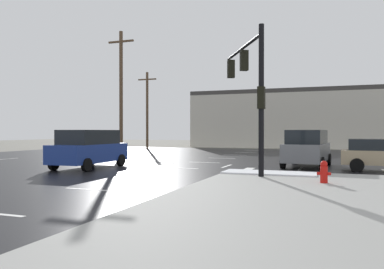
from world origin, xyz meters
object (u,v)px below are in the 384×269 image
(utility_pole_far, at_px, (121,91))
(utility_pole_distant, at_px, (147,109))
(suv_grey, at_px, (307,147))
(suv_blue, at_px, (89,148))
(traffic_signal_mast, at_px, (250,80))
(fire_hydrant, at_px, (324,172))

(utility_pole_far, relative_size, utility_pole_distant, 1.14)
(suv_grey, xyz_separation_m, utility_pole_distant, (-18.32, 16.61, 3.42))
(suv_blue, xyz_separation_m, utility_pole_distant, (-7.48, 21.48, 3.42))
(traffic_signal_mast, bearing_deg, utility_pole_far, 23.46)
(suv_grey, height_order, utility_pole_distant, utility_pole_distant)
(suv_blue, relative_size, utility_pole_far, 0.50)
(traffic_signal_mast, distance_m, suv_blue, 9.31)
(utility_pole_far, bearing_deg, suv_blue, -69.14)
(suv_grey, bearing_deg, fire_hydrant, -166.93)
(suv_blue, height_order, utility_pole_far, utility_pole_far)
(suv_grey, height_order, suv_blue, same)
(traffic_signal_mast, xyz_separation_m, suv_blue, (-8.74, 0.35, -3.18))
(traffic_signal_mast, xyz_separation_m, utility_pole_distant, (-16.22, 21.83, 0.24))
(fire_hydrant, height_order, utility_pole_distant, utility_pole_distant)
(traffic_signal_mast, xyz_separation_m, suv_grey, (2.10, 5.22, -3.18))
(traffic_signal_mast, bearing_deg, suv_blue, 58.89)
(suv_blue, bearing_deg, utility_pole_distant, 18.40)
(utility_pole_distant, bearing_deg, suv_grey, -42.20)
(fire_hydrant, height_order, suv_grey, suv_grey)
(suv_grey, relative_size, utility_pole_far, 0.51)
(suv_grey, distance_m, suv_blue, 11.88)
(suv_grey, bearing_deg, utility_pole_distant, 52.96)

